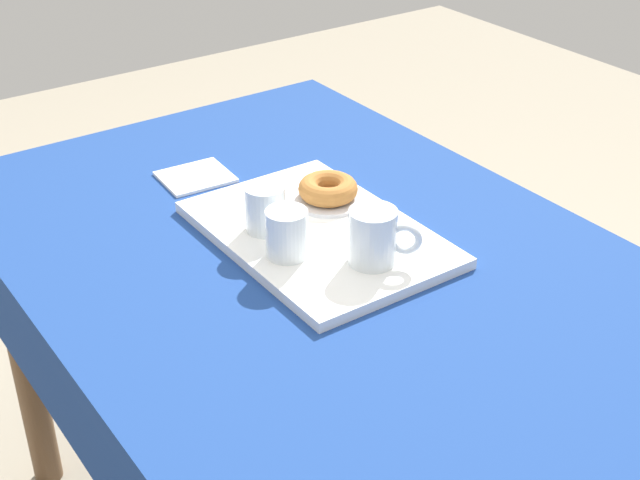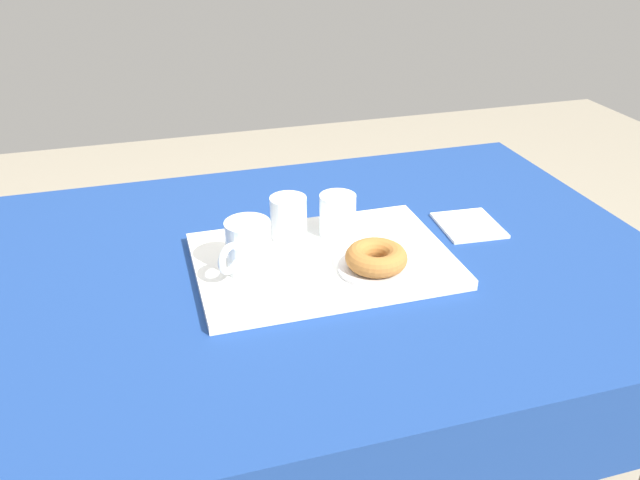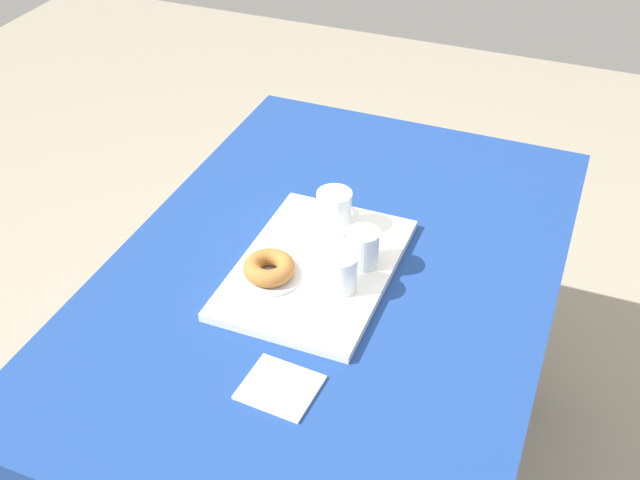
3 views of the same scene
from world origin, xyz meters
TOP-DOWN VIEW (x-y plane):
  - dining_table at (0.00, 0.00)m, footprint 1.33×0.91m
  - serving_tray at (-0.03, 0.03)m, footprint 0.45×0.31m
  - tea_mug_left at (0.11, 0.04)m, footprint 0.10×0.10m
  - water_glass_near at (0.01, -0.06)m, footprint 0.07×0.07m
  - water_glass_far at (-0.08, -0.04)m, footprint 0.07×0.07m
  - donut_plate_left at (-0.10, 0.10)m, footprint 0.13×0.13m
  - sugar_donut_left at (-0.10, 0.10)m, footprint 0.11×0.11m
  - paper_napkin at (-0.35, -0.03)m, footprint 0.12×0.14m

SIDE VIEW (x-z plane):
  - dining_table at x=0.00m, z-range 0.29..1.07m
  - paper_napkin at x=-0.35m, z-range 0.78..0.78m
  - serving_tray at x=-0.03m, z-range 0.78..0.80m
  - donut_plate_left at x=-0.10m, z-range 0.80..0.80m
  - sugar_donut_left at x=-0.10m, z-range 0.80..0.84m
  - water_glass_near at x=0.01m, z-range 0.79..0.87m
  - water_glass_far at x=-0.08m, z-range 0.79..0.87m
  - tea_mug_left at x=0.11m, z-range 0.79..0.89m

